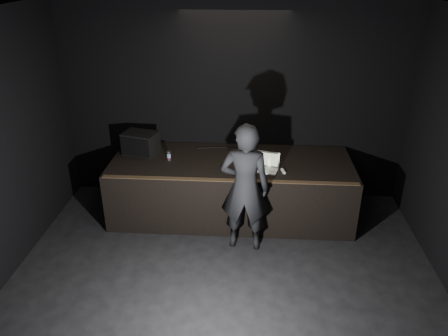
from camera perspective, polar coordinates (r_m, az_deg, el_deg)
ground at (r=5.59m, az=-0.63°, el=-20.57°), size 7.00×7.00×0.00m
room_walls at (r=4.36m, az=-0.76°, el=-1.86°), size 6.10×7.10×3.52m
stage_riser at (r=7.48m, az=0.94°, el=-2.54°), size 4.00×1.50×1.00m
riser_lip at (r=6.62m, az=0.66°, el=-1.59°), size 3.92×0.10×0.01m
stage_monitor at (r=7.61m, az=-10.86°, el=3.20°), size 0.64×0.54×0.37m
cable at (r=7.76m, az=-0.29°, el=2.70°), size 0.85×0.16×0.02m
laptop at (r=6.98m, az=5.59°, el=0.36°), size 0.44×0.41×0.25m
beer_can at (r=7.31m, az=-7.22°, el=1.59°), size 0.07×0.07×0.16m
plastic_cup at (r=7.43m, az=1.23°, el=2.04°), size 0.09×0.09×0.11m
wii_remote at (r=6.94m, az=7.72°, el=-0.40°), size 0.07×0.16×0.03m
person at (r=6.40m, az=2.75°, el=-2.64°), size 0.76×0.53×2.01m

